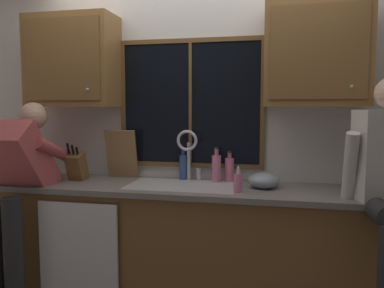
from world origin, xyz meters
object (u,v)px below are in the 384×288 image
Objects in this scene: soap_dispenser at (238,182)px; knife_block at (77,167)px; bottle_tall_clear at (183,167)px; cutting_board at (121,154)px; mixing_bowl at (264,181)px; bottle_amber_small at (216,168)px; person_standing at (15,182)px; bottle_green_glass at (230,169)px.

knife_block is at bearing 172.91° from soap_dispenser.
knife_block is at bearing -165.82° from bottle_tall_clear.
cutting_board is 1.74× the size of mixing_bowl.
knife_block is at bearing -171.70° from bottle_amber_small.
person_standing reaches higher than bottle_green_glass.
cutting_board is at bearing -178.86° from bottle_green_glass.
soap_dispenser is at bearing -19.31° from cutting_board.
cutting_board is 1.47× the size of bottle_amber_small.
person_standing is at bearing -168.86° from mixing_bowl.
person_standing is at bearing -134.01° from knife_block.
cutting_board is (0.30, 0.19, 0.09)m from knife_block.
person_standing is 1.25m from bottle_tall_clear.
cutting_board is (0.62, 0.51, 0.16)m from person_standing.
bottle_amber_small is at bearing -155.61° from bottle_green_glass.
bottle_green_glass is at bearing 1.14° from cutting_board.
soap_dispenser is (0.99, -0.35, -0.13)m from cutting_board.
knife_block is 1.20m from bottle_green_glass.
bottle_amber_small is (-0.36, 0.14, 0.06)m from mixing_bowl.
person_standing reaches higher than knife_block.
bottle_tall_clear is 0.94× the size of bottle_amber_small.
person_standing is 1.61m from soap_dispenser.
bottle_green_glass is 0.37m from bottle_tall_clear.
person_standing is at bearing -154.85° from bottle_tall_clear.
knife_block is at bearing -148.48° from cutting_board.
bottle_tall_clear reaches higher than bottle_green_glass.
bottle_amber_small is at bearing -1.89° from cutting_board.
bottle_green_glass is at bearing 9.70° from knife_block.
bottle_amber_small is at bearing 159.67° from mixing_bowl.
person_standing is 0.46m from knife_block.
soap_dispenser is 0.60m from bottle_tall_clear.
bottle_tall_clear is at bearing 170.24° from bottle_amber_small.
knife_block is (0.31, 0.32, 0.08)m from person_standing.
soap_dispenser is 0.70× the size of bottle_tall_clear.
cutting_board reaches higher than soap_dispenser.
bottle_green_glass is at bearing 105.56° from soap_dispenser.
mixing_bowl is 0.96× the size of bottle_green_glass.
bottle_amber_small is (0.79, -0.03, -0.08)m from cutting_board.
mixing_bowl is 0.25m from soap_dispenser.
knife_block reaches higher than bottle_tall_clear.
knife_block is 0.36m from cutting_board.
cutting_board is 0.52m from bottle_tall_clear.
knife_block is 1.19× the size of bottle_amber_small.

